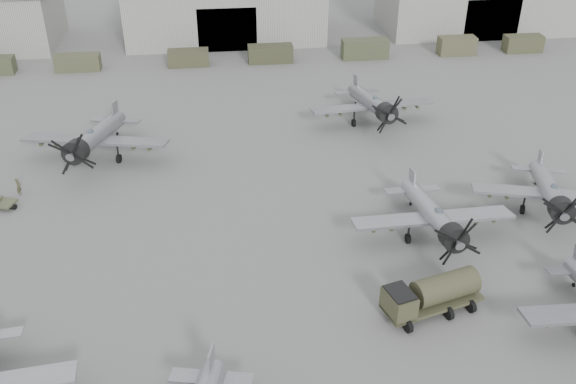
% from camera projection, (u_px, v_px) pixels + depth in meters
% --- Properties ---
extents(ground, '(220.00, 220.00, 0.00)m').
position_uv_depth(ground, '(264.00, 320.00, 42.69)').
color(ground, '#5E5E5C').
rests_on(ground, ground).
extents(hangar_center, '(29.00, 14.80, 8.70)m').
position_uv_depth(hangar_center, '(225.00, 7.00, 93.11)').
color(hangar_center, '#A4A59B').
rests_on(hangar_center, ground).
extents(support_truck_2, '(5.65, 2.20, 2.03)m').
position_uv_depth(support_truck_2, '(78.00, 62.00, 82.62)').
color(support_truck_2, '#44462E').
rests_on(support_truck_2, ground).
extents(support_truck_3, '(5.31, 2.20, 2.08)m').
position_uv_depth(support_truck_3, '(188.00, 58.00, 84.09)').
color(support_truck_3, '#3D3C28').
rests_on(support_truck_3, ground).
extents(support_truck_4, '(5.94, 2.20, 2.27)m').
position_uv_depth(support_truck_4, '(270.00, 54.00, 85.18)').
color(support_truck_4, '#373824').
rests_on(support_truck_4, ground).
extents(support_truck_5, '(6.24, 2.20, 2.60)m').
position_uv_depth(support_truck_5, '(365.00, 49.00, 86.44)').
color(support_truck_5, '#3E442C').
rests_on(support_truck_5, ground).
extents(support_truck_6, '(5.05, 2.20, 2.42)m').
position_uv_depth(support_truck_6, '(457.00, 46.00, 87.84)').
color(support_truck_6, '#4A4830').
rests_on(support_truck_6, ground).
extents(support_truck_7, '(5.24, 2.20, 2.25)m').
position_uv_depth(support_truck_7, '(523.00, 44.00, 88.89)').
color(support_truck_7, '#41412B').
rests_on(support_truck_7, ground).
extents(aircraft_mid_2, '(12.62, 11.36, 5.07)m').
position_uv_depth(aircraft_mid_2, '(435.00, 217.00, 49.19)').
color(aircraft_mid_2, '#92949A').
rests_on(aircraft_mid_2, ground).
extents(aircraft_mid_3, '(12.52, 11.27, 5.00)m').
position_uv_depth(aircraft_mid_3, '(551.00, 192.00, 52.34)').
color(aircraft_mid_3, gray).
rests_on(aircraft_mid_3, ground).
extents(aircraft_far_0, '(14.00, 12.60, 5.56)m').
position_uv_depth(aircraft_far_0, '(94.00, 138.00, 60.31)').
color(aircraft_far_0, gray).
rests_on(aircraft_far_0, ground).
extents(aircraft_far_1, '(13.28, 11.96, 5.29)m').
position_uv_depth(aircraft_far_1, '(373.00, 104.00, 67.55)').
color(aircraft_far_1, gray).
rests_on(aircraft_far_1, ground).
extents(fuel_tanker, '(7.28, 4.48, 2.67)m').
position_uv_depth(fuel_tanker, '(432.00, 293.00, 42.65)').
color(fuel_tanker, '#3C3C27').
rests_on(fuel_tanker, ground).
extents(ground_crew, '(0.41, 0.61, 1.63)m').
position_uv_depth(ground_crew, '(19.00, 187.00, 56.03)').
color(ground_crew, '#46452D').
rests_on(ground_crew, ground).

